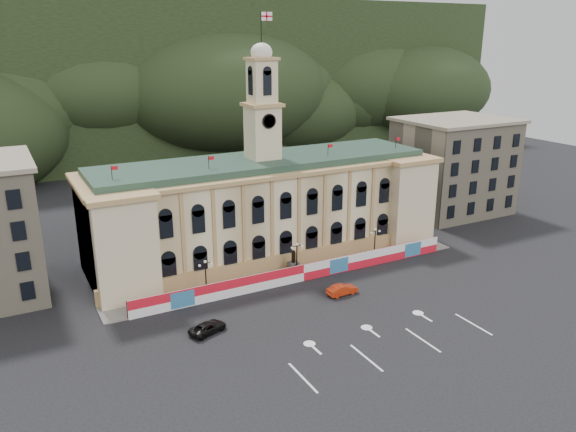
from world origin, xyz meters
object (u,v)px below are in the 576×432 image
statue (293,266)px  black_suv (208,328)px  lamp_center (297,256)px  red_sedan (342,290)px

statue → black_suv: statue is taller
lamp_center → black_suv: size_ratio=0.99×
red_sedan → black_suv: red_sedan is taller
statue → red_sedan: statue is taller
statue → lamp_center: 2.14m
red_sedan → black_suv: 19.82m
statue → lamp_center: bearing=-90.0°
red_sedan → statue: bearing=12.8°
statue → lamp_center: lamp_center is taller
statue → lamp_center: size_ratio=0.72×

